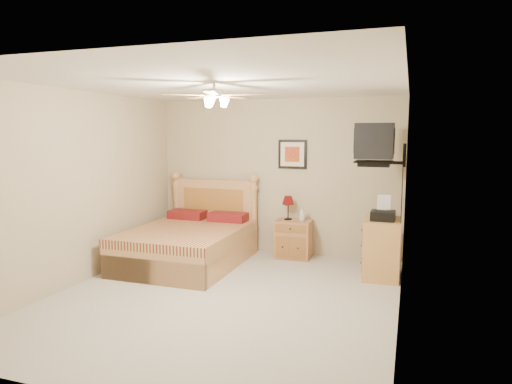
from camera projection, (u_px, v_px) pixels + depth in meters
floor at (223, 297)px, 5.45m from camera, size 4.50×4.50×0.00m
ceiling at (221, 84)px, 5.13m from camera, size 4.00×4.50×0.04m
wall_back at (276, 177)px, 7.40m from camera, size 4.00×0.04×2.50m
wall_front at (96, 234)px, 3.18m from camera, size 4.00×0.04×2.50m
wall_left at (81, 187)px, 5.93m from camera, size 0.04×4.50×2.50m
wall_right at (403, 202)px, 4.65m from camera, size 0.04×4.50×2.50m
bed at (186, 221)px, 6.76m from camera, size 1.54×2.01×1.30m
nightstand at (293, 239)px, 7.18m from camera, size 0.56×0.42×0.59m
table_lamp at (288, 208)px, 7.20m from camera, size 0.22×0.22×0.38m
lotion_bottle at (302, 214)px, 7.11m from camera, size 0.10×0.10×0.21m
framed_picture at (292, 154)px, 7.25m from camera, size 0.46×0.04×0.46m
dresser at (381, 248)px, 6.18m from camera, size 0.50×0.70×0.80m
fax_machine at (383, 208)px, 6.03m from camera, size 0.32×0.33×0.33m
magazine_lower at (379, 215)px, 6.39m from camera, size 0.25×0.30×0.03m
magazine_upper at (382, 213)px, 6.39m from camera, size 0.20×0.27×0.02m
wall_tv at (386, 144)px, 5.92m from camera, size 0.56×0.46×0.58m
ceiling_fan at (214, 95)px, 4.96m from camera, size 1.14×1.14×0.28m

